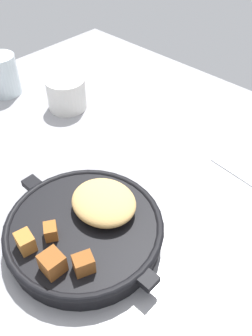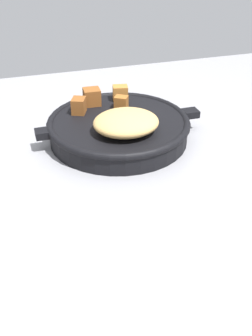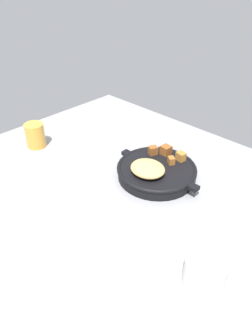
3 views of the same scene
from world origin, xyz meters
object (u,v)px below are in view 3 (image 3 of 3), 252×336
at_px(ceramic_mug_white, 205,272).
at_px(butter_knife, 53,202).
at_px(cast_iron_skillet, 157,171).
at_px(juice_glass_amber, 35,135).

bearing_deg(ceramic_mug_white, butter_knife, 9.25).
relative_size(cast_iron_skillet, ceramic_mug_white, 3.28).
xyz_separation_m(cast_iron_skillet, butter_knife, (0.13, 0.28, -0.02)).
bearing_deg(juice_glass_amber, cast_iron_skillet, -160.68).
height_order(butter_knife, juice_glass_amber, juice_glass_amber).
height_order(cast_iron_skillet, ceramic_mug_white, ceramic_mug_white).
relative_size(cast_iron_skillet, juice_glass_amber, 3.34).
xyz_separation_m(juice_glass_amber, ceramic_mug_white, (-0.72, 0.07, -0.01)).
xyz_separation_m(cast_iron_skillet, juice_glass_amber, (0.42, 0.15, 0.02)).
relative_size(cast_iron_skillet, butter_knife, 1.64).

